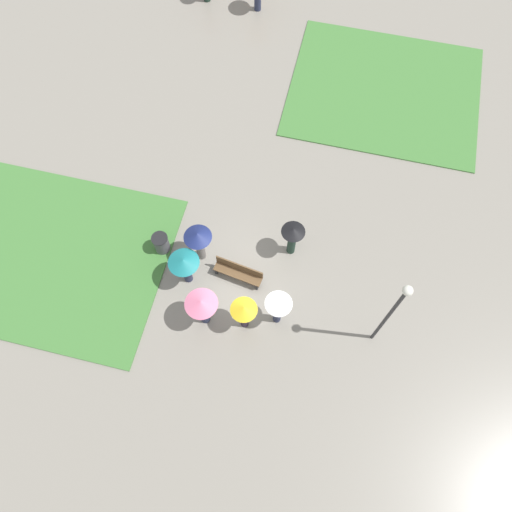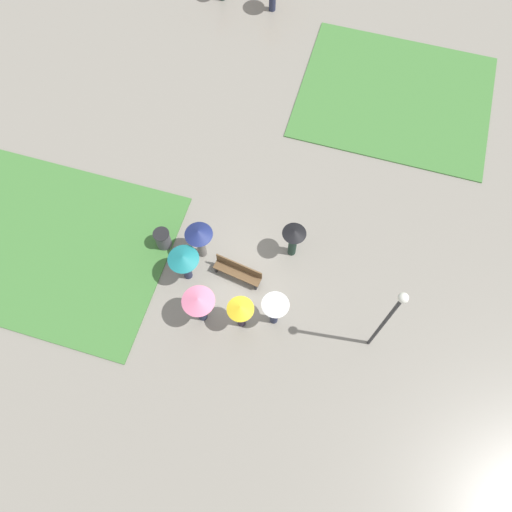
{
  "view_description": "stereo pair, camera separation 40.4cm",
  "coord_description": "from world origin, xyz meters",
  "px_view_note": "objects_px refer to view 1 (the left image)",
  "views": [
    {
      "loc": [
        2.4,
        -7.01,
        18.01
      ],
      "look_at": [
        0.57,
        0.64,
        1.06
      ],
      "focal_mm": 35.0,
      "sensor_mm": 36.0,
      "label": 1
    },
    {
      "loc": [
        2.79,
        -6.91,
        18.01
      ],
      "look_at": [
        0.57,
        0.64,
        1.06
      ],
      "focal_mm": 35.0,
      "sensor_mm": 36.0,
      "label": 2
    }
  ],
  "objects_px": {
    "crowd_person_yellow": "(244,312)",
    "crowd_person_teal": "(184,265)",
    "crowd_person_navy": "(198,240)",
    "crowd_person_white": "(278,306)",
    "trash_bin": "(161,244)",
    "crowd_person_pink": "(202,306)",
    "crowd_person_black": "(293,236)",
    "park_bench": "(239,272)",
    "lamp_post": "(393,310)"
  },
  "relations": [
    {
      "from": "crowd_person_pink",
      "to": "lamp_post",
      "type": "bearing_deg",
      "value": -174.64
    },
    {
      "from": "crowd_person_pink",
      "to": "crowd_person_yellow",
      "type": "height_order",
      "value": "crowd_person_pink"
    },
    {
      "from": "trash_bin",
      "to": "crowd_person_navy",
      "type": "height_order",
      "value": "crowd_person_navy"
    },
    {
      "from": "crowd_person_pink",
      "to": "crowd_person_teal",
      "type": "relative_size",
      "value": 1.12
    },
    {
      "from": "park_bench",
      "to": "crowd_person_black",
      "type": "height_order",
      "value": "crowd_person_black"
    },
    {
      "from": "crowd_person_yellow",
      "to": "crowd_person_teal",
      "type": "distance_m",
      "value": 2.86
    },
    {
      "from": "trash_bin",
      "to": "crowd_person_yellow",
      "type": "distance_m",
      "value": 4.63
    },
    {
      "from": "lamp_post",
      "to": "trash_bin",
      "type": "height_order",
      "value": "lamp_post"
    },
    {
      "from": "lamp_post",
      "to": "trash_bin",
      "type": "xyz_separation_m",
      "value": [
        -8.64,
        1.67,
        -2.66
      ]
    },
    {
      "from": "crowd_person_teal",
      "to": "crowd_person_white",
      "type": "bearing_deg",
      "value": 120.61
    },
    {
      "from": "trash_bin",
      "to": "crowd_person_black",
      "type": "xyz_separation_m",
      "value": [
        4.98,
        1.12,
        0.76
      ]
    },
    {
      "from": "crowd_person_navy",
      "to": "crowd_person_pink",
      "type": "distance_m",
      "value": 2.65
    },
    {
      "from": "crowd_person_navy",
      "to": "crowd_person_white",
      "type": "xyz_separation_m",
      "value": [
        3.46,
        -1.88,
        0.1
      ]
    },
    {
      "from": "crowd_person_white",
      "to": "trash_bin",
      "type": "bearing_deg",
      "value": -36.29
    },
    {
      "from": "park_bench",
      "to": "crowd_person_yellow",
      "type": "height_order",
      "value": "crowd_person_yellow"
    },
    {
      "from": "trash_bin",
      "to": "crowd_person_white",
      "type": "distance_m",
      "value": 5.47
    },
    {
      "from": "trash_bin",
      "to": "crowd_person_teal",
      "type": "height_order",
      "value": "crowd_person_teal"
    },
    {
      "from": "crowd_person_pink",
      "to": "crowd_person_navy",
      "type": "bearing_deg",
      "value": -72.56
    },
    {
      "from": "park_bench",
      "to": "crowd_person_yellow",
      "type": "xyz_separation_m",
      "value": [
        0.69,
        -1.81,
        0.91
      ]
    },
    {
      "from": "crowd_person_black",
      "to": "crowd_person_navy",
      "type": "bearing_deg",
      "value": 39.47
    },
    {
      "from": "park_bench",
      "to": "lamp_post",
      "type": "xyz_separation_m",
      "value": [
        5.39,
        -1.21,
        2.67
      ]
    },
    {
      "from": "crowd_person_navy",
      "to": "crowd_person_white",
      "type": "bearing_deg",
      "value": -150.01
    },
    {
      "from": "crowd_person_navy",
      "to": "crowd_person_yellow",
      "type": "xyz_separation_m",
      "value": [
        2.34,
        -2.33,
        -0.03
      ]
    },
    {
      "from": "crowd_person_pink",
      "to": "crowd_person_yellow",
      "type": "xyz_separation_m",
      "value": [
        1.47,
        0.17,
        -0.1
      ]
    },
    {
      "from": "crowd_person_yellow",
      "to": "crowd_person_white",
      "type": "height_order",
      "value": "crowd_person_white"
    },
    {
      "from": "park_bench",
      "to": "crowd_person_white",
      "type": "xyz_separation_m",
      "value": [
        1.81,
        -1.36,
        1.04
      ]
    },
    {
      "from": "trash_bin",
      "to": "crowd_person_pink",
      "type": "bearing_deg",
      "value": -44.63
    },
    {
      "from": "crowd_person_navy",
      "to": "crowd_person_black",
      "type": "bearing_deg",
      "value": -104.25
    },
    {
      "from": "crowd_person_black",
      "to": "trash_bin",
      "type": "bearing_deg",
      "value": 34.9
    },
    {
      "from": "crowd_person_navy",
      "to": "crowd_person_pink",
      "type": "relative_size",
      "value": 0.96
    },
    {
      "from": "crowd_person_black",
      "to": "crowd_person_pink",
      "type": "bearing_deg",
      "value": 76.93
    },
    {
      "from": "park_bench",
      "to": "crowd_person_pink",
      "type": "height_order",
      "value": "crowd_person_pink"
    },
    {
      "from": "lamp_post",
      "to": "crowd_person_white",
      "type": "relative_size",
      "value": 2.48
    },
    {
      "from": "trash_bin",
      "to": "crowd_person_navy",
      "type": "distance_m",
      "value": 1.85
    },
    {
      "from": "trash_bin",
      "to": "park_bench",
      "type": "bearing_deg",
      "value": -7.92
    },
    {
      "from": "crowd_person_navy",
      "to": "crowd_person_black",
      "type": "height_order",
      "value": "crowd_person_navy"
    },
    {
      "from": "park_bench",
      "to": "crowd_person_black",
      "type": "xyz_separation_m",
      "value": [
        1.73,
        1.57,
        0.76
      ]
    },
    {
      "from": "crowd_person_teal",
      "to": "crowd_person_yellow",
      "type": "bearing_deg",
      "value": 106.78
    },
    {
      "from": "park_bench",
      "to": "crowd_person_black",
      "type": "relative_size",
      "value": 1.07
    },
    {
      "from": "crowd_person_teal",
      "to": "crowd_person_white",
      "type": "relative_size",
      "value": 0.88
    },
    {
      "from": "crowd_person_teal",
      "to": "crowd_person_white",
      "type": "xyz_separation_m",
      "value": [
        3.69,
        -0.81,
        0.16
      ]
    },
    {
      "from": "crowd_person_teal",
      "to": "crowd_person_navy",
      "type": "bearing_deg",
      "value": -149.04
    },
    {
      "from": "trash_bin",
      "to": "crowd_person_pink",
      "type": "distance_m",
      "value": 3.6
    },
    {
      "from": "crowd_person_yellow",
      "to": "crowd_person_black",
      "type": "xyz_separation_m",
      "value": [
        1.04,
        3.38,
        -0.15
      ]
    },
    {
      "from": "lamp_post",
      "to": "crowd_person_navy",
      "type": "relative_size",
      "value": 2.61
    },
    {
      "from": "crowd_person_black",
      "to": "crowd_person_white",
      "type": "height_order",
      "value": "crowd_person_white"
    },
    {
      "from": "crowd_person_navy",
      "to": "trash_bin",
      "type": "bearing_deg",
      "value": 61.02
    },
    {
      "from": "trash_bin",
      "to": "crowd_person_black",
      "type": "relative_size",
      "value": 0.52
    },
    {
      "from": "park_bench",
      "to": "crowd_person_white",
      "type": "bearing_deg",
      "value": -28.19
    },
    {
      "from": "lamp_post",
      "to": "crowd_person_teal",
      "type": "xyz_separation_m",
      "value": [
        -7.27,
        0.67,
        -1.79
      ]
    }
  ]
}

